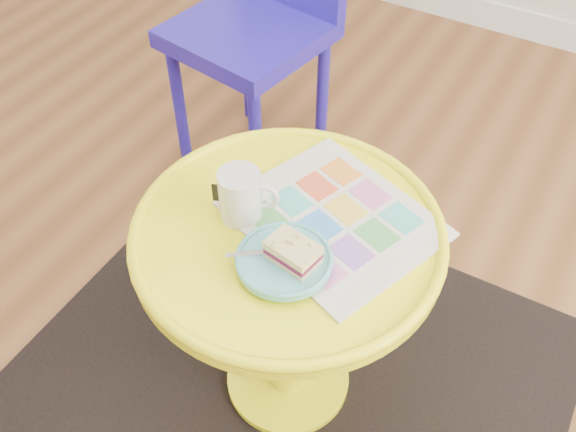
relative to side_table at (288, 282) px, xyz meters
The scene contains 10 objects.
floor 0.46m from the side_table, 159.21° to the right, with size 4.00×4.00×0.00m, color brown.
room_walls 1.55m from the side_table, 142.43° to the left, with size 4.00×4.00×4.00m.
rug 0.40m from the side_table, 90.00° to the left, with size 1.30×1.10×0.01m, color black.
side_table is the anchor object (origin of this frame).
chair 0.93m from the side_table, 124.63° to the left, with size 0.47×0.47×0.92m.
newspaper 0.19m from the side_table, 47.65° to the left, with size 0.36×0.31×0.01m, color silver.
mug 0.24m from the side_table, behind, with size 0.11×0.08×0.11m.
plate 0.20m from the side_table, 64.15° to the right, with size 0.17×0.17×0.02m.
cake_slice 0.23m from the side_table, 54.41° to the right, with size 0.10×0.07×0.04m.
fork 0.21m from the side_table, 82.97° to the right, with size 0.12×0.10×0.00m.
Camera 1 is at (0.61, -0.63, 1.47)m, focal length 40.00 mm.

